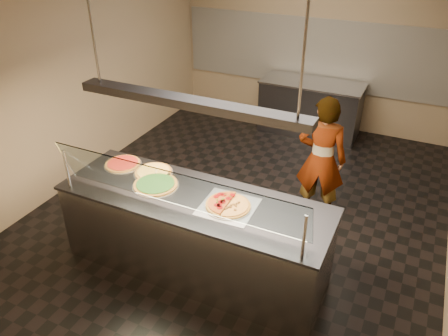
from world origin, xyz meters
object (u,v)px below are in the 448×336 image
at_px(serving_counter, 195,233).
at_px(pizza_spatula, 160,172).
at_px(half_pizza_pepperoni, 219,201).
at_px(heat_lamp_housing, 190,103).
at_px(worker, 321,160).
at_px(sneeze_guard, 174,189).
at_px(pizza_cheese, 153,172).
at_px(pizza_tomato, 123,163).
at_px(perforated_tray, 228,206).
at_px(prep_table, 310,108).
at_px(pizza_spinach, 156,184).
at_px(half_pizza_sausage, 238,207).

height_order(serving_counter, pizza_spatula, pizza_spatula).
xyz_separation_m(half_pizza_pepperoni, heat_lamp_housing, (-0.28, -0.00, 0.99)).
bearing_deg(worker, sneeze_guard, 57.67).
bearing_deg(pizza_cheese, worker, 39.74).
bearing_deg(heat_lamp_housing, pizza_tomato, 167.39).
height_order(half_pizza_pepperoni, pizza_spatula, half_pizza_pepperoni).
distance_m(perforated_tray, prep_table, 3.97).
xyz_separation_m(half_pizza_pepperoni, pizza_spatula, (-0.83, 0.23, -0.01)).
bearing_deg(pizza_spinach, heat_lamp_housing, -2.94).
bearing_deg(serving_counter, worker, 58.73).
distance_m(pizza_cheese, worker, 2.03).
bearing_deg(pizza_tomato, pizza_spatula, -1.03).
bearing_deg(perforated_tray, serving_counter, 179.98).
height_order(pizza_spinach, pizza_cheese, pizza_spinach).
distance_m(serving_counter, prep_table, 3.94).
bearing_deg(heat_lamp_housing, serving_counter, 180.00).
bearing_deg(half_pizza_sausage, heat_lamp_housing, 179.76).
bearing_deg(perforated_tray, half_pizza_pepperoni, 179.53).
relative_size(serving_counter, pizza_spinach, 5.77).
relative_size(prep_table, heat_lamp_housing, 0.75).
relative_size(sneeze_guard, half_pizza_sausage, 5.86).
xyz_separation_m(sneeze_guard, half_pizza_sausage, (0.49, 0.34, -0.27)).
xyz_separation_m(serving_counter, perforated_tray, (0.39, -0.00, 0.47)).
bearing_deg(pizza_cheese, sneeze_guard, -42.08).
relative_size(sneeze_guard, pizza_spinach, 5.28).
relative_size(perforated_tray, pizza_tomato, 1.30).
bearing_deg(pizza_spatula, pizza_cheese, 178.13).
height_order(prep_table, heat_lamp_housing, heat_lamp_housing).
relative_size(perforated_tray, pizza_spatula, 2.11).
relative_size(half_pizza_sausage, pizza_spatula, 1.72).
xyz_separation_m(sneeze_guard, half_pizza_pepperoni, (0.28, 0.34, -0.26)).
height_order(half_pizza_sausage, heat_lamp_housing, heat_lamp_housing).
relative_size(serving_counter, half_pizza_pepperoni, 6.40).
bearing_deg(half_pizza_sausage, half_pizza_pepperoni, 179.23).
relative_size(sneeze_guard, perforated_tray, 4.76).
distance_m(perforated_tray, worker, 1.62).
xyz_separation_m(perforated_tray, heat_lamp_housing, (-0.39, 0.00, 1.01)).
bearing_deg(pizza_tomato, sneeze_guard, -28.81).
relative_size(pizza_spatula, worker, 0.16).
bearing_deg(pizza_tomato, perforated_tray, -9.29).
bearing_deg(sneeze_guard, pizza_cheese, 137.92).
distance_m(perforated_tray, half_pizza_sausage, 0.11).
height_order(pizza_tomato, prep_table, pizza_tomato).
xyz_separation_m(half_pizza_sausage, heat_lamp_housing, (-0.49, 0.00, 0.99)).
height_order(half_pizza_sausage, pizza_spinach, half_pizza_sausage).
distance_m(half_pizza_sausage, prep_table, 3.98).
height_order(sneeze_guard, pizza_spinach, sneeze_guard).
relative_size(perforated_tray, half_pizza_sausage, 1.23).
distance_m(sneeze_guard, heat_lamp_housing, 0.80).
bearing_deg(worker, pizza_tomato, 27.17).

